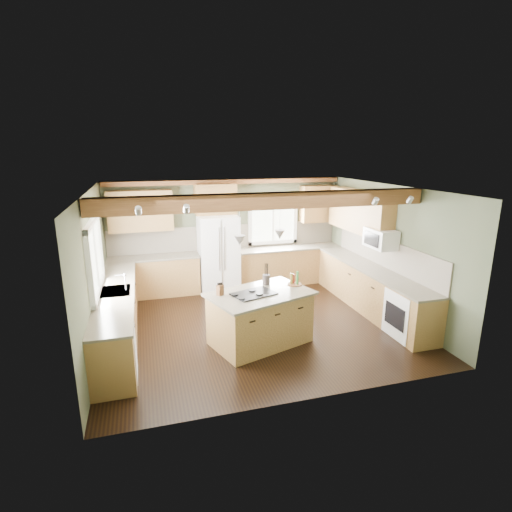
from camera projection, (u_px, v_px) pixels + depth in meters
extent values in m
plane|color=black|center=(256.00, 324.00, 7.70)|extent=(5.60, 5.60, 0.00)
plane|color=silver|center=(256.00, 189.00, 7.03)|extent=(5.60, 5.60, 0.00)
plane|color=#475139|center=(227.00, 233.00, 9.69)|extent=(5.60, 0.00, 5.60)
plane|color=#475139|center=(94.00, 272.00, 6.62)|extent=(0.00, 5.00, 5.00)
plane|color=#475139|center=(388.00, 249.00, 8.11)|extent=(0.00, 5.00, 5.00)
cube|color=#542D18|center=(268.00, 201.00, 6.39)|extent=(5.55, 0.26, 0.26)
cube|color=#542D18|center=(227.00, 182.00, 9.27)|extent=(5.55, 0.20, 0.10)
cube|color=brown|center=(228.00, 237.00, 9.70)|extent=(5.58, 0.03, 0.58)
cube|color=brown|center=(385.00, 253.00, 8.18)|extent=(0.03, 3.70, 0.58)
cube|color=brown|center=(154.00, 277.00, 9.15)|extent=(2.02, 0.60, 0.88)
cube|color=#433C31|center=(153.00, 257.00, 9.03)|extent=(2.06, 0.64, 0.04)
cube|color=brown|center=(288.00, 266.00, 10.03)|extent=(2.62, 0.60, 0.88)
cube|color=#433C31|center=(289.00, 248.00, 9.91)|extent=(2.66, 0.64, 0.04)
cube|color=brown|center=(118.00, 317.00, 6.97)|extent=(0.60, 3.70, 0.88)
cube|color=#433C31|center=(115.00, 292.00, 6.85)|extent=(0.64, 3.74, 0.04)
cube|color=brown|center=(370.00, 290.00, 8.30)|extent=(0.60, 3.70, 0.88)
cube|color=#433C31|center=(372.00, 269.00, 8.18)|extent=(0.64, 3.74, 0.04)
cube|color=brown|center=(140.00, 211.00, 8.83)|extent=(1.40, 0.35, 0.90)
cube|color=brown|center=(216.00, 199.00, 9.22)|extent=(0.96, 0.35, 0.70)
cube|color=brown|center=(359.00, 212.00, 8.74)|extent=(0.35, 2.20, 0.90)
cube|color=brown|center=(318.00, 204.00, 9.97)|extent=(0.90, 0.35, 0.90)
cube|color=white|center=(94.00, 257.00, 6.61)|extent=(0.04, 1.60, 1.05)
cube|color=white|center=(273.00, 221.00, 9.91)|extent=(1.10, 0.04, 1.00)
cube|color=#262628|center=(115.00, 292.00, 6.85)|extent=(0.50, 0.65, 0.03)
cylinder|color=#B2B2B7|center=(125.00, 283.00, 6.86)|extent=(0.02, 0.02, 0.28)
cube|color=white|center=(114.00, 352.00, 5.77)|extent=(0.60, 0.60, 0.84)
cube|color=white|center=(409.00, 314.00, 7.10)|extent=(0.60, 0.72, 0.84)
cube|color=white|center=(381.00, 238.00, 7.94)|extent=(0.40, 0.70, 0.38)
cone|color=#B2B2B7|center=(240.00, 240.00, 6.29)|extent=(0.18, 0.18, 0.16)
cone|color=#B2B2B7|center=(280.00, 235.00, 6.72)|extent=(0.18, 0.18, 0.16)
cube|color=white|center=(219.00, 254.00, 9.36)|extent=(0.90, 0.74, 1.80)
cube|color=brown|center=(260.00, 319.00, 6.88)|extent=(1.82, 1.42, 0.88)
cube|color=#433C31|center=(260.00, 294.00, 6.76)|extent=(1.95, 1.56, 0.04)
cube|color=black|center=(254.00, 294.00, 6.68)|extent=(0.80, 0.65, 0.02)
cube|color=brown|center=(220.00, 290.00, 6.62)|extent=(0.13, 0.13, 0.18)
cylinder|color=#423A35|center=(266.00, 280.00, 7.16)|extent=(0.19, 0.19, 0.18)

